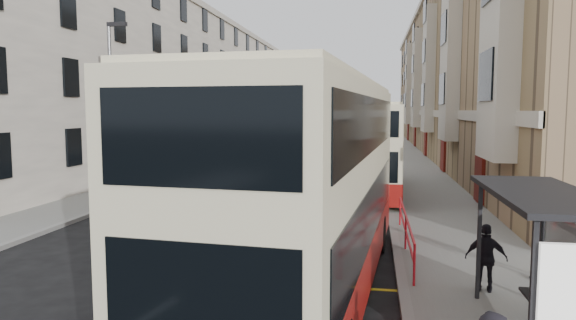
% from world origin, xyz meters
% --- Properties ---
extents(ground, '(200.00, 200.00, 0.00)m').
position_xyz_m(ground, '(0.00, 0.00, 0.00)').
color(ground, black).
rests_on(ground, ground).
extents(pavement_right, '(4.00, 120.00, 0.15)m').
position_xyz_m(pavement_right, '(8.00, 30.00, 0.07)').
color(pavement_right, slate).
rests_on(pavement_right, ground).
extents(pavement_left, '(3.00, 120.00, 0.15)m').
position_xyz_m(pavement_left, '(-7.50, 30.00, 0.07)').
color(pavement_left, slate).
rests_on(pavement_left, ground).
extents(kerb_right, '(0.25, 120.00, 0.15)m').
position_xyz_m(kerb_right, '(6.00, 30.00, 0.07)').
color(kerb_right, gray).
rests_on(kerb_right, ground).
extents(kerb_left, '(0.25, 120.00, 0.15)m').
position_xyz_m(kerb_left, '(-6.00, 30.00, 0.07)').
color(kerb_left, gray).
rests_on(kerb_left, ground).
extents(road_markings, '(10.00, 110.00, 0.01)m').
position_xyz_m(road_markings, '(0.00, 45.00, 0.01)').
color(road_markings, silver).
rests_on(road_markings, ground).
extents(terrace_right, '(10.75, 79.00, 15.25)m').
position_xyz_m(terrace_right, '(14.88, 45.38, 7.52)').
color(terrace_right, '#957556').
rests_on(terrace_right, ground).
extents(terrace_left, '(9.18, 79.00, 13.25)m').
position_xyz_m(terrace_left, '(-13.43, 45.50, 6.52)').
color(terrace_left, '#EFE3D0').
rests_on(terrace_left, ground).
extents(bus_shelter, '(1.65, 4.25, 2.70)m').
position_xyz_m(bus_shelter, '(8.34, -0.39, 2.14)').
color(bus_shelter, black).
rests_on(bus_shelter, pavement_right).
extents(guard_railing, '(0.06, 6.56, 1.01)m').
position_xyz_m(guard_railing, '(6.25, 5.75, 0.86)').
color(guard_railing, red).
rests_on(guard_railing, pavement_right).
extents(street_lamp_near, '(0.93, 0.18, 8.00)m').
position_xyz_m(street_lamp_near, '(-6.35, 12.00, 4.64)').
color(street_lamp_near, slate).
rests_on(street_lamp_near, pavement_left).
extents(street_lamp_far, '(0.93, 0.18, 8.00)m').
position_xyz_m(street_lamp_far, '(-6.35, 42.00, 4.64)').
color(street_lamp_far, slate).
rests_on(street_lamp_far, pavement_left).
extents(double_decker_front, '(3.90, 12.55, 4.93)m').
position_xyz_m(double_decker_front, '(3.88, 1.96, 2.51)').
color(double_decker_front, beige).
rests_on(double_decker_front, ground).
extents(double_decker_rear, '(3.30, 11.67, 4.60)m').
position_xyz_m(double_decker_rear, '(4.82, 16.88, 2.34)').
color(double_decker_rear, beige).
rests_on(double_decker_rear, ground).
extents(pedestrian_mid, '(0.86, 0.72, 1.57)m').
position_xyz_m(pedestrian_mid, '(9.44, 3.39, 0.93)').
color(pedestrian_mid, black).
rests_on(pedestrian_mid, pavement_right).
extents(pedestrian_far, '(0.97, 0.54, 1.56)m').
position_xyz_m(pedestrian_far, '(7.83, 2.39, 0.93)').
color(pedestrian_far, black).
rests_on(pedestrian_far, pavement_right).
extents(white_van, '(3.48, 6.03, 1.58)m').
position_xyz_m(white_van, '(-3.61, 44.80, 0.79)').
color(white_van, silver).
rests_on(white_van, ground).
extents(car_silver, '(3.22, 4.97, 1.57)m').
position_xyz_m(car_silver, '(-4.89, 59.61, 0.79)').
color(car_silver, '#9A9DA1').
rests_on(car_silver, ground).
extents(car_dark, '(2.97, 4.68, 1.46)m').
position_xyz_m(car_dark, '(-2.96, 66.09, 0.73)').
color(car_dark, black).
rests_on(car_dark, ground).
extents(car_red, '(3.99, 5.92, 1.59)m').
position_xyz_m(car_red, '(2.37, 57.53, 0.80)').
color(car_red, '#A50310').
rests_on(car_red, ground).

